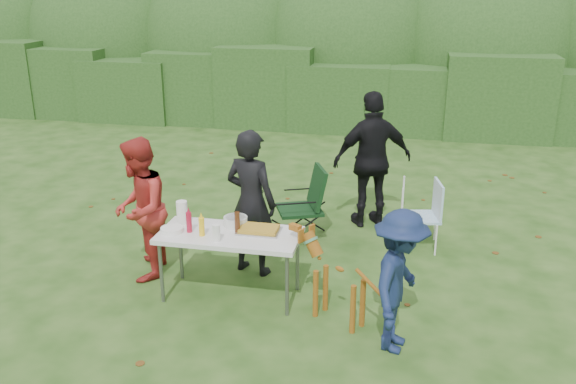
% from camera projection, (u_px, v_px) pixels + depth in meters
% --- Properties ---
extents(ground, '(80.00, 80.00, 0.00)m').
position_uv_depth(ground, '(250.00, 291.00, 6.77)').
color(ground, '#1E4211').
extents(hedge_row, '(22.00, 1.40, 1.70)m').
position_uv_depth(hedge_row, '(341.00, 91.00, 13.87)').
color(hedge_row, '#23471C').
rests_on(hedge_row, ground).
extents(shrub_backdrop, '(20.00, 2.60, 3.20)m').
position_uv_depth(shrub_backdrop, '(350.00, 50.00, 15.09)').
color(shrub_backdrop, '#3D6628').
rests_on(shrub_backdrop, ground).
extents(folding_table, '(1.50, 0.70, 0.74)m').
position_uv_depth(folding_table, '(230.00, 238.00, 6.45)').
color(folding_table, silver).
rests_on(folding_table, ground).
extents(person_cook, '(0.72, 0.57, 1.72)m').
position_uv_depth(person_cook, '(251.00, 203.00, 6.96)').
color(person_cook, black).
rests_on(person_cook, ground).
extents(person_red_jacket, '(0.78, 0.92, 1.64)m').
position_uv_depth(person_red_jacket, '(140.00, 209.00, 6.87)').
color(person_red_jacket, '#AC2A25').
rests_on(person_red_jacket, ground).
extents(person_black_puffy, '(1.19, 0.88, 1.88)m').
position_uv_depth(person_black_puffy, '(373.00, 160.00, 8.31)').
color(person_black_puffy, black).
rests_on(person_black_puffy, ground).
extents(child, '(0.68, 0.97, 1.37)m').
position_uv_depth(child, '(399.00, 282.00, 5.52)').
color(child, '#15234B').
rests_on(child, ground).
extents(dog, '(0.99, 0.79, 0.89)m').
position_uv_depth(dog, '(339.00, 282.00, 6.04)').
color(dog, brown).
rests_on(dog, ground).
extents(camping_chair, '(0.82, 0.82, 1.01)m').
position_uv_depth(camping_chair, '(299.00, 205.00, 7.89)').
color(camping_chair, black).
rests_on(camping_chair, ground).
extents(lawn_chair, '(0.61, 0.61, 0.88)m').
position_uv_depth(lawn_chair, '(419.00, 214.00, 7.76)').
color(lawn_chair, '#5FA8D2').
rests_on(lawn_chair, ground).
extents(food_tray, '(0.45, 0.30, 0.02)m').
position_uv_depth(food_tray, '(259.00, 231.00, 6.46)').
color(food_tray, '#B7B7BA').
rests_on(food_tray, folding_table).
extents(focaccia_bread, '(0.40, 0.26, 0.04)m').
position_uv_depth(focaccia_bread, '(259.00, 229.00, 6.45)').
color(focaccia_bread, '#B58B28').
rests_on(focaccia_bread, food_tray).
extents(mustard_bottle, '(0.06, 0.06, 0.20)m').
position_uv_depth(mustard_bottle, '(202.00, 227.00, 6.34)').
color(mustard_bottle, yellow).
rests_on(mustard_bottle, folding_table).
extents(ketchup_bottle, '(0.06, 0.06, 0.22)m').
position_uv_depth(ketchup_bottle, '(189.00, 222.00, 6.43)').
color(ketchup_bottle, '#A5132D').
rests_on(ketchup_bottle, folding_table).
extents(beer_bottle, '(0.06, 0.06, 0.24)m').
position_uv_depth(beer_bottle, '(237.00, 223.00, 6.39)').
color(beer_bottle, '#47230F').
rests_on(beer_bottle, folding_table).
extents(paper_towel_roll, '(0.12, 0.12, 0.26)m').
position_uv_depth(paper_towel_roll, '(182.00, 213.00, 6.64)').
color(paper_towel_roll, white).
rests_on(paper_towel_roll, folding_table).
extents(cup_stack, '(0.08, 0.08, 0.18)m').
position_uv_depth(cup_stack, '(216.00, 233.00, 6.22)').
color(cup_stack, white).
rests_on(cup_stack, folding_table).
extents(pasta_bowl, '(0.26, 0.26, 0.10)m').
position_uv_depth(pasta_bowl, '(236.00, 221.00, 6.62)').
color(pasta_bowl, silver).
rests_on(pasta_bowl, folding_table).
extents(plate_stack, '(0.24, 0.24, 0.05)m').
position_uv_depth(plate_stack, '(172.00, 230.00, 6.46)').
color(plate_stack, white).
rests_on(plate_stack, folding_table).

